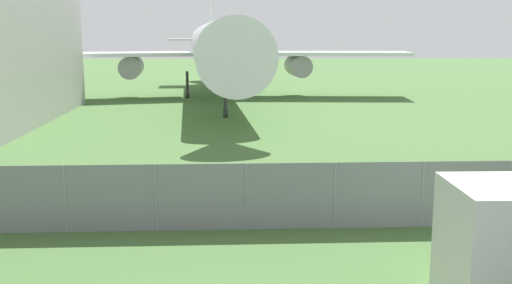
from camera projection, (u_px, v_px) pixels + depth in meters
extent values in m
cylinder|color=gray|center=(65.00, 199.00, 16.79)|extent=(0.07, 0.07, 1.95)
cylinder|color=gray|center=(156.00, 198.00, 16.90)|extent=(0.07, 0.07, 1.95)
cylinder|color=gray|center=(246.00, 197.00, 17.02)|extent=(0.07, 0.07, 1.95)
cylinder|color=gray|center=(335.00, 196.00, 17.14)|extent=(0.07, 0.07, 1.95)
cylinder|color=gray|center=(422.00, 194.00, 17.26)|extent=(0.07, 0.07, 1.95)
cylinder|color=gray|center=(508.00, 193.00, 17.38)|extent=(0.07, 0.07, 1.95)
cube|color=slate|center=(246.00, 197.00, 17.02)|extent=(56.00, 0.01, 1.95)
cylinder|color=silver|center=(217.00, 47.00, 49.13)|extent=(6.25, 32.56, 4.14)
cone|color=silver|center=(234.00, 56.00, 31.30)|extent=(4.40, 4.40, 4.14)
cone|color=silver|center=(209.00, 43.00, 67.47)|extent=(4.06, 5.41, 3.73)
cube|color=silver|center=(324.00, 53.00, 51.86)|extent=(14.86, 5.60, 0.30)
cylinder|color=#939399|center=(298.00, 66.00, 52.18)|extent=(2.10, 3.84, 1.86)
cube|color=silver|center=(104.00, 54.00, 49.79)|extent=(15.18, 7.40, 0.30)
cylinder|color=#939399|center=(131.00, 67.00, 50.59)|extent=(2.10, 3.84, 1.86)
cube|color=silver|center=(210.00, 39.00, 63.65)|extent=(9.31, 3.90, 0.20)
cylinder|color=#2D2D33|center=(225.00, 100.00, 39.44)|extent=(0.24, 0.24, 2.26)
cylinder|color=#2D2D33|center=(225.00, 113.00, 39.59)|extent=(0.34, 0.58, 0.56)
cylinder|color=#2D2D33|center=(245.00, 84.00, 51.57)|extent=(0.24, 0.24, 2.26)
cylinder|color=#2D2D33|center=(245.00, 94.00, 51.73)|extent=(0.34, 0.58, 0.56)
cylinder|color=#2D2D33|center=(187.00, 85.00, 51.02)|extent=(0.24, 0.24, 2.26)
cylinder|color=#2D2D33|center=(188.00, 94.00, 51.18)|extent=(0.34, 0.58, 0.56)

